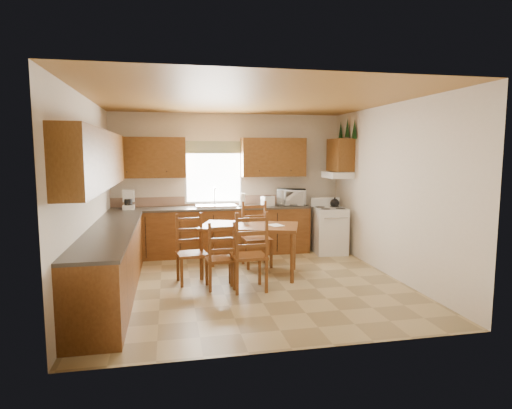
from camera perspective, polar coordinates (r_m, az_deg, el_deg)
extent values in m
plane|color=#A08B5D|center=(6.52, -0.78, -10.44)|extent=(4.50, 4.50, 0.00)
plane|color=olive|center=(6.27, -0.82, 13.85)|extent=(4.50, 4.50, 0.00)
plane|color=beige|center=(6.24, -21.56, 0.97)|extent=(4.50, 4.50, 0.00)
plane|color=beige|center=(7.02, 17.55, 1.74)|extent=(4.50, 4.50, 0.00)
plane|color=beige|center=(8.46, -3.65, 2.87)|extent=(4.50, 4.50, 0.00)
plane|color=beige|center=(4.08, 5.13, -1.47)|extent=(4.50, 4.50, 0.00)
cube|color=brown|center=(8.24, -5.90, -3.64)|extent=(3.75, 0.60, 0.88)
cube|color=brown|center=(6.20, -18.67, -7.49)|extent=(0.60, 3.60, 0.88)
cube|color=#3F3932|center=(8.17, -5.94, -0.47)|extent=(3.75, 0.63, 0.04)
cube|color=#3F3932|center=(6.10, -18.84, -3.30)|extent=(0.63, 3.60, 0.04)
cube|color=#886753|center=(8.44, -6.14, 0.52)|extent=(3.75, 0.01, 0.18)
cube|color=brown|center=(8.21, -14.34, 6.08)|extent=(1.41, 0.33, 0.75)
cube|color=brown|center=(8.44, 2.32, 6.30)|extent=(1.25, 0.33, 0.75)
cube|color=brown|center=(6.03, -20.47, 5.64)|extent=(0.33, 3.60, 0.75)
cube|color=brown|center=(8.41, 11.18, 6.48)|extent=(0.33, 0.62, 0.62)
cube|color=silver|center=(8.40, 10.80, 3.90)|extent=(0.44, 0.62, 0.12)
cube|color=silver|center=(8.39, -5.67, 4.19)|extent=(1.13, 0.02, 1.18)
cube|color=white|center=(8.38, -5.66, 4.18)|extent=(1.05, 0.01, 1.10)
cube|color=#3D5832|center=(8.35, -5.69, 7.61)|extent=(1.19, 0.01, 0.24)
cube|color=silver|center=(8.17, -5.42, -0.18)|extent=(0.75, 0.45, 0.04)
cone|color=black|center=(8.18, 12.99, 9.79)|extent=(0.22, 0.22, 0.36)
cone|color=black|center=(8.48, 12.08, 9.98)|extent=(0.22, 0.22, 0.36)
cone|color=black|center=(8.77, 11.23, 9.63)|extent=(0.22, 0.22, 0.36)
cube|color=silver|center=(8.43, 9.80, -3.50)|extent=(0.64, 0.65, 0.87)
cube|color=silver|center=(8.11, -16.65, 0.69)|extent=(0.24, 0.28, 0.37)
cylinder|color=white|center=(8.21, -1.85, 0.63)|extent=(0.14, 0.14, 0.25)
cube|color=silver|center=(8.28, 1.58, 0.46)|extent=(0.27, 0.22, 0.19)
imported|color=silver|center=(8.44, 4.72, 0.99)|extent=(0.60, 0.50, 0.31)
cube|color=brown|center=(6.86, -0.86, -6.06)|extent=(1.70, 1.30, 0.81)
cube|color=brown|center=(6.08, -0.98, -6.20)|extent=(0.49, 0.47, 1.13)
cube|color=brown|center=(6.20, -4.79, -6.68)|extent=(0.43, 0.41, 0.98)
cube|color=brown|center=(6.48, -8.58, -5.95)|extent=(0.48, 0.46, 1.02)
cube|color=brown|center=(7.34, 0.12, -4.05)|extent=(0.48, 0.46, 1.10)
cube|color=white|center=(6.76, 2.64, -2.77)|extent=(0.26, 0.31, 0.00)
cube|color=white|center=(6.81, -1.33, -2.21)|extent=(0.09, 0.04, 0.11)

